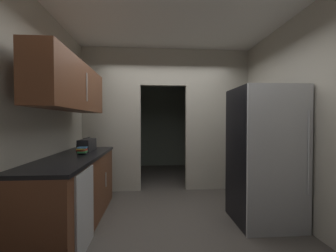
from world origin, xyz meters
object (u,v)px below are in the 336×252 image
(boombox, at_px, (87,145))
(refrigerator, at_px, (264,156))
(book_stack, at_px, (82,150))
(dishwasher, at_px, (85,210))

(boombox, bearing_deg, refrigerator, -12.73)
(book_stack, bearing_deg, boombox, 95.94)
(refrigerator, distance_m, book_stack, 2.51)
(refrigerator, xyz_separation_m, boombox, (-2.53, 0.57, 0.10))
(book_stack, bearing_deg, refrigerator, -5.60)
(dishwasher, bearing_deg, book_stack, 109.57)
(dishwasher, distance_m, book_stack, 0.94)
(refrigerator, distance_m, boombox, 2.60)
(dishwasher, distance_m, boombox, 1.24)
(dishwasher, relative_size, boombox, 1.98)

